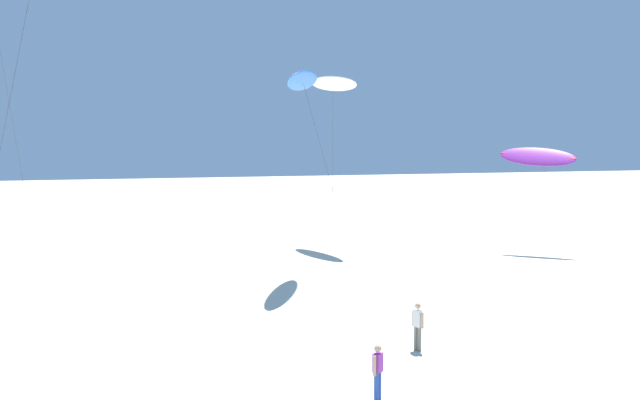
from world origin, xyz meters
TOP-DOWN VIEW (x-y plane):
  - flying_kite_2 at (15.20, 53.22)m, footprint 2.05×6.58m
  - flying_kite_5 at (9.32, 41.71)m, footprint 4.43×7.30m
  - flying_kite_6 at (26.60, 46.12)m, footprint 4.24×7.09m
  - person_foreground_walker at (8.61, 26.81)m, footprint 0.30×0.48m
  - person_near_left at (5.16, 22.30)m, footprint 0.41×0.37m

SIDE VIEW (x-z plane):
  - person_near_left at x=5.16m, z-range 0.08..1.71m
  - person_foreground_walker at x=8.61m, z-range 0.08..1.76m
  - flying_kite_6 at x=26.60m, z-range 2.66..9.65m
  - flying_kite_5 at x=9.32m, z-range 4.86..15.70m
  - flying_kite_2 at x=15.20m, z-range 5.16..16.83m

